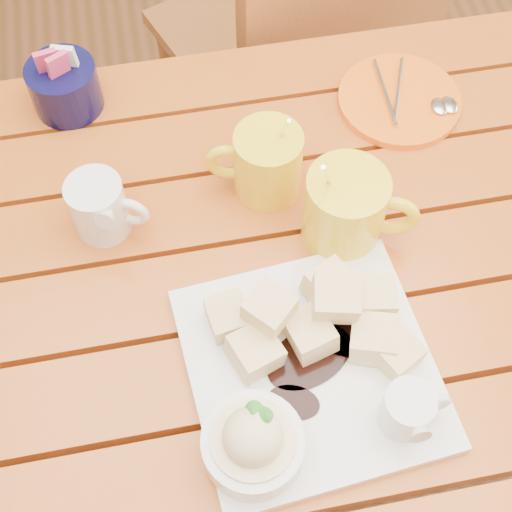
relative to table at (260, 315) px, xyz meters
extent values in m
plane|color=brown|center=(0.00, 0.00, -0.64)|extent=(5.00, 5.00, 0.00)
cube|color=#A84115|center=(0.00, -0.23, 0.09)|extent=(1.20, 0.11, 0.03)
cube|color=#A84115|center=(0.00, -0.11, 0.09)|extent=(1.20, 0.11, 0.03)
cube|color=#A84115|center=(0.00, 0.00, 0.09)|extent=(1.20, 0.11, 0.03)
cube|color=#A84115|center=(0.00, 0.11, 0.09)|extent=(1.20, 0.11, 0.03)
cube|color=#A84115|center=(0.00, 0.23, 0.09)|extent=(1.20, 0.11, 0.03)
cube|color=#A84115|center=(0.00, 0.34, 0.09)|extent=(1.20, 0.11, 0.03)
cube|color=#A84115|center=(0.00, 0.36, 0.04)|extent=(1.12, 0.04, 0.08)
cylinder|color=#A84115|center=(0.55, 0.35, -0.28)|extent=(0.06, 0.06, 0.72)
cube|color=white|center=(0.03, -0.13, 0.12)|extent=(0.30, 0.30, 0.02)
cube|color=gold|center=(0.04, -0.10, 0.14)|extent=(0.06, 0.06, 0.04)
cube|color=gold|center=(-0.05, -0.06, 0.14)|extent=(0.06, 0.06, 0.04)
cube|color=gold|center=(0.07, -0.08, 0.17)|extent=(0.06, 0.06, 0.04)
cube|color=gold|center=(-0.03, -0.11, 0.14)|extent=(0.06, 0.06, 0.04)
cube|color=gold|center=(0.00, -0.08, 0.17)|extent=(0.07, 0.07, 0.04)
cube|color=gold|center=(0.13, -0.14, 0.14)|extent=(0.07, 0.07, 0.04)
cube|color=gold|center=(0.08, -0.05, 0.14)|extent=(0.07, 0.07, 0.04)
cube|color=gold|center=(0.12, -0.07, 0.14)|extent=(0.06, 0.06, 0.04)
cube|color=gold|center=(0.11, -0.12, 0.14)|extent=(0.06, 0.06, 0.04)
cylinder|color=white|center=(-0.05, -0.21, 0.14)|extent=(0.11, 0.11, 0.04)
cylinder|color=#FFF4BB|center=(-0.05, -0.21, 0.16)|extent=(0.09, 0.09, 0.03)
sphere|color=#FFF4BB|center=(-0.05, -0.21, 0.18)|extent=(0.06, 0.06, 0.06)
cone|color=#338C2E|center=(-0.03, -0.21, 0.20)|extent=(0.04, 0.04, 0.03)
cone|color=#338C2E|center=(-0.05, -0.20, 0.20)|extent=(0.03, 0.03, 0.02)
cylinder|color=white|center=(0.12, -0.21, 0.15)|extent=(0.05, 0.05, 0.06)
cylinder|color=black|center=(0.12, -0.21, 0.18)|extent=(0.04, 0.04, 0.01)
cone|color=white|center=(0.12, -0.24, 0.17)|extent=(0.02, 0.02, 0.03)
torus|color=white|center=(0.15, -0.21, 0.15)|extent=(0.04, 0.01, 0.04)
cylinder|color=yellow|center=(0.04, 0.14, 0.16)|extent=(0.09, 0.09, 0.10)
cylinder|color=black|center=(0.04, 0.14, 0.20)|extent=(0.07, 0.07, 0.01)
torus|color=yellow|center=(-0.01, 0.15, 0.16)|extent=(0.06, 0.03, 0.06)
cylinder|color=silver|center=(0.05, 0.15, 0.19)|extent=(0.02, 0.06, 0.13)
cylinder|color=yellow|center=(0.11, 0.04, 0.16)|extent=(0.10, 0.10, 0.11)
cylinder|color=black|center=(0.11, 0.04, 0.21)|extent=(0.08, 0.08, 0.01)
torus|color=yellow|center=(0.17, 0.02, 0.16)|extent=(0.07, 0.04, 0.07)
cylinder|color=silver|center=(0.10, 0.05, 0.20)|extent=(0.05, 0.05, 0.14)
cylinder|color=white|center=(-0.18, 0.11, 0.15)|extent=(0.07, 0.07, 0.08)
cylinder|color=white|center=(-0.18, 0.11, 0.19)|extent=(0.06, 0.06, 0.01)
cone|color=white|center=(-0.18, 0.08, 0.18)|extent=(0.04, 0.04, 0.03)
torus|color=white|center=(-0.14, 0.11, 0.15)|extent=(0.05, 0.03, 0.05)
cylinder|color=black|center=(-0.21, 0.33, 0.14)|extent=(0.10, 0.10, 0.07)
cube|color=#D03864|center=(-0.23, 0.33, 0.19)|extent=(0.03, 0.02, 0.05)
cube|color=white|center=(-0.20, 0.33, 0.19)|extent=(0.03, 0.02, 0.05)
cube|color=#D03864|center=(-0.21, 0.32, 0.19)|extent=(0.03, 0.03, 0.05)
cylinder|color=orange|center=(0.25, 0.24, 0.11)|extent=(0.18, 0.18, 0.01)
cylinder|color=silver|center=(0.23, 0.25, 0.12)|extent=(0.01, 0.13, 0.01)
cylinder|color=silver|center=(0.25, 0.25, 0.12)|extent=(0.05, 0.12, 0.01)
ellipsoid|color=silver|center=(0.30, 0.21, 0.12)|extent=(0.02, 0.03, 0.01)
ellipsoid|color=silver|center=(0.31, 0.21, 0.12)|extent=(0.02, 0.03, 0.01)
cube|color=brown|center=(0.19, 0.70, -0.18)|extent=(0.57, 0.57, 0.03)
cylinder|color=brown|center=(0.30, 0.95, -0.42)|extent=(0.04, 0.04, 0.44)
cylinder|color=brown|center=(-0.05, 0.81, -0.42)|extent=(0.04, 0.04, 0.44)
cylinder|color=brown|center=(0.44, 0.59, -0.42)|extent=(0.04, 0.04, 0.44)
cylinder|color=brown|center=(0.08, 0.46, -0.42)|extent=(0.04, 0.04, 0.44)
cube|color=brown|center=(0.26, 0.52, 0.06)|extent=(0.43, 0.19, 0.46)
camera|label=1|loc=(-0.08, -0.41, 0.88)|focal=50.00mm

